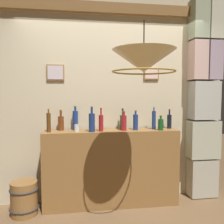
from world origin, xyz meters
The scene contains 17 objects.
panelled_rear_partition centered at (0.00, 1.10, 1.51)m, with size 3.33×0.15×2.88m.
stone_pillar centered at (1.36, 0.97, 1.41)m, with size 0.44×0.29×2.80m.
bar_shelf_unit centered at (0.00, 0.86, 0.51)m, with size 1.80×0.32×1.02m, color olive.
liquor_bottle_vermouth centered at (-0.81, 0.83, 1.15)m, with size 0.05×0.05×0.30m.
liquor_bottle_amaro centered at (0.83, 0.93, 1.12)m, with size 0.06×0.06×0.27m.
liquor_bottle_port centered at (-0.47, 0.97, 1.16)m, with size 0.07×0.07×0.33m.
liquor_bottle_rye centered at (0.33, 0.85, 1.13)m, with size 0.07×0.07×0.26m.
liquor_bottle_tequila centered at (0.16, 0.83, 1.13)m, with size 0.07×0.07×0.26m.
liquor_bottle_mezcal centered at (0.59, 0.88, 1.15)m, with size 0.05×0.05×0.31m.
liquor_bottle_sherry centered at (-0.27, 0.77, 1.15)m, with size 0.08×0.08×0.33m.
liquor_bottle_brandy centered at (0.66, 0.78, 1.10)m, with size 0.07×0.07×0.21m.
liquor_bottle_scotch centered at (-0.14, 0.81, 1.13)m, with size 0.06×0.06×0.31m.
liquor_bottle_bourbon centered at (0.17, 0.94, 1.13)m, with size 0.07×0.07×0.29m.
liquor_bottle_vodka centered at (-0.67, 0.97, 1.12)m, with size 0.08×0.08×0.28m.
glass_tumbler_rocks centered at (-0.46, 0.84, 1.07)m, with size 0.06×0.06×0.09m.
pendant_lamp centered at (0.17, -0.07, 1.81)m, with size 0.60×0.60×0.48m.
wooden_barrel centered at (-1.12, 0.75, 0.21)m, with size 0.35×0.35×0.42m.
Camera 1 is at (-0.46, -2.30, 1.51)m, focal length 38.77 mm.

